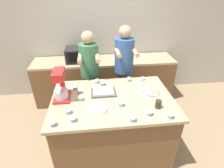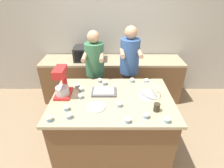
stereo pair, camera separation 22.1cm
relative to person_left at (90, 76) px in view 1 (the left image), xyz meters
name	(u,v)px [view 1 (the left image)]	position (x,y,z in m)	size (l,w,h in m)	color
ground_plane	(112,146)	(0.29, -0.81, -0.84)	(16.00, 16.00, 0.00)	#937A5B
back_wall	(103,32)	(0.29, 0.93, 0.51)	(10.00, 0.06, 2.70)	#B2ADA3
island_counter	(112,124)	(0.29, -0.81, -0.38)	(1.57, 1.06, 0.91)	brown
back_counter	(105,79)	(0.29, 0.58, -0.40)	(2.80, 0.60, 0.88)	brown
person_left	(90,76)	(0.00, 0.00, 0.00)	(0.33, 0.49, 1.59)	#33384C
person_right	(124,72)	(0.57, 0.00, 0.04)	(0.33, 0.50, 1.66)	brown
stand_mixer	(61,86)	(-0.36, -0.73, 0.24)	(0.20, 0.30, 0.40)	red
mixing_bowl	(147,89)	(0.76, -0.74, 0.14)	(0.25, 0.25, 0.13)	#BCBCC1
baking_tray	(103,92)	(0.18, -0.68, 0.09)	(0.33, 0.24, 0.04)	#4C4C51
microwave_oven	(80,54)	(-0.18, 0.58, 0.17)	(0.54, 0.38, 0.26)	black
drinking_glass	(158,104)	(0.80, -1.06, 0.12)	(0.08, 0.08, 0.10)	#332D1E
small_plate	(99,108)	(0.10, -1.01, 0.08)	(0.22, 0.22, 0.02)	white
cupcake_0	(81,98)	(-0.12, -0.80, 0.10)	(0.07, 0.07, 0.06)	#759EC6
cupcake_1	(75,87)	(-0.20, -0.53, 0.10)	(0.07, 0.07, 0.06)	#759EC6
cupcake_2	(53,123)	(-0.39, -1.23, 0.10)	(0.07, 0.07, 0.06)	#759EC6
cupcake_3	(103,83)	(0.18, -0.46, 0.10)	(0.07, 0.07, 0.06)	#759EC6
cupcake_4	(143,79)	(0.80, -0.39, 0.10)	(0.07, 0.07, 0.06)	#759EC6
cupcake_5	(171,115)	(0.88, -1.25, 0.10)	(0.07, 0.07, 0.06)	#759EC6
cupcake_6	(73,119)	(-0.18, -1.19, 0.10)	(0.07, 0.07, 0.06)	#759EC6
cupcake_7	(129,79)	(0.59, -0.38, 0.10)	(0.07, 0.07, 0.06)	#759EC6
cupcake_8	(80,91)	(-0.14, -0.63, 0.10)	(0.07, 0.07, 0.06)	#759EC6
cupcake_9	(97,81)	(0.11, -0.38, 0.10)	(0.07, 0.07, 0.06)	#759EC6
cupcake_10	(69,111)	(-0.24, -1.05, 0.10)	(0.07, 0.07, 0.06)	#759EC6
cupcake_11	(122,103)	(0.38, -0.98, 0.10)	(0.07, 0.07, 0.06)	#759EC6
cupcake_12	(133,118)	(0.46, -1.26, 0.10)	(0.07, 0.07, 0.06)	#759EC6
cupcake_13	(150,113)	(0.66, -1.18, 0.10)	(0.07, 0.07, 0.06)	#759EC6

